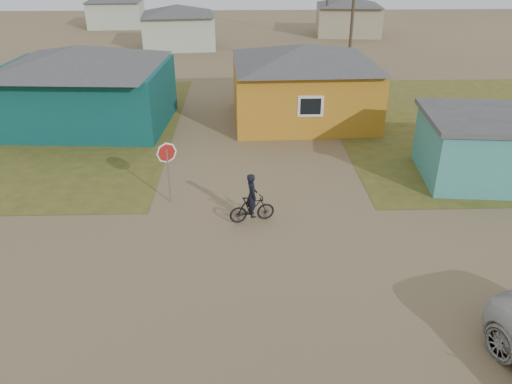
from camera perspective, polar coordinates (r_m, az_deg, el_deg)
ground at (r=14.11m, az=1.55°, el=-10.26°), size 120.00×120.00×0.00m
house_teal at (r=26.70m, az=-19.08°, el=11.45°), size 8.93×7.08×4.00m
house_yellow at (r=26.25m, az=5.42°, el=12.41°), size 7.72×6.76×3.90m
shed_turquoise at (r=21.69m, az=26.53°, el=4.59°), size 6.71×4.93×2.60m
house_pale_west at (r=46.01m, az=-8.84°, el=18.29°), size 7.04×6.15×3.60m
house_beige_east at (r=52.75m, az=10.51°, el=19.24°), size 6.95×6.05×3.60m
house_pale_north at (r=59.12m, az=-15.71°, el=19.42°), size 6.28×5.81×3.40m
utility_pole_near at (r=34.28m, az=10.97°, el=19.11°), size 1.40×0.20×8.00m
stop_sign at (r=17.68m, az=-10.12°, el=3.79°), size 0.75×0.13×2.30m
cyclist at (r=16.61m, az=-0.46°, el=-1.42°), size 1.60×0.77×1.75m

